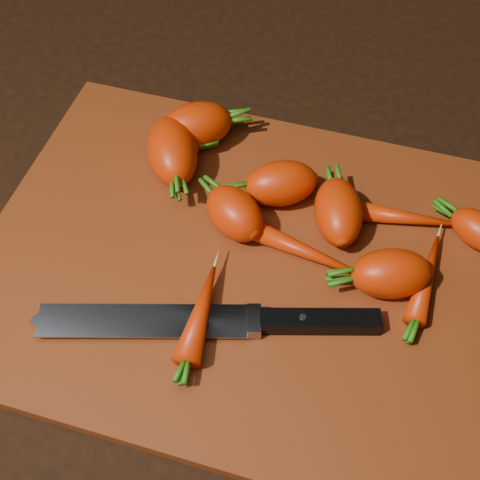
# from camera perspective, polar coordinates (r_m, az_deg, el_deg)

# --- Properties ---
(ground) EXTENTS (2.00, 2.00, 0.01)m
(ground) POSITION_cam_1_polar(r_m,az_deg,el_deg) (0.67, -0.24, -2.46)
(ground) COLOR black
(cutting_board) EXTENTS (0.50, 0.40, 0.01)m
(cutting_board) POSITION_cam_1_polar(r_m,az_deg,el_deg) (0.66, -0.25, -1.92)
(cutting_board) COLOR maroon
(cutting_board) RESTS_ON ground
(carrot_0) EXTENTS (0.10, 0.09, 0.05)m
(carrot_0) POSITION_cam_1_polar(r_m,az_deg,el_deg) (0.74, -3.77, 9.70)
(carrot_0) COLOR red
(carrot_0) RESTS_ON cutting_board
(carrot_1) EXTENTS (0.08, 0.08, 0.05)m
(carrot_1) POSITION_cam_1_polar(r_m,az_deg,el_deg) (0.66, -0.48, 2.29)
(carrot_1) COLOR red
(carrot_1) RESTS_ON cutting_board
(carrot_2) EXTENTS (0.09, 0.11, 0.05)m
(carrot_2) POSITION_cam_1_polar(r_m,az_deg,el_deg) (0.71, -5.80, 7.54)
(carrot_2) COLOR red
(carrot_2) RESTS_ON cutting_board
(carrot_3) EXTENTS (0.07, 0.09, 0.05)m
(carrot_3) POSITION_cam_1_polar(r_m,az_deg,el_deg) (0.66, 8.38, 2.40)
(carrot_3) COLOR red
(carrot_3) RESTS_ON cutting_board
(carrot_4) EXTENTS (0.09, 0.08, 0.05)m
(carrot_4) POSITION_cam_1_polar(r_m,az_deg,el_deg) (0.68, 3.51, 4.83)
(carrot_4) COLOR red
(carrot_4) RESTS_ON cutting_board
(carrot_5) EXTENTS (0.06, 0.05, 0.03)m
(carrot_5) POSITION_cam_1_polar(r_m,az_deg,el_deg) (0.73, -5.41, 7.81)
(carrot_5) COLOR red
(carrot_5) RESTS_ON cutting_board
(carrot_6) EXTENTS (0.07, 0.06, 0.04)m
(carrot_6) POSITION_cam_1_polar(r_m,az_deg,el_deg) (0.69, 19.69, 0.79)
(carrot_6) COLOR red
(carrot_6) RESTS_ON cutting_board
(carrot_7) EXTENTS (0.03, 0.10, 0.02)m
(carrot_7) POSITION_cam_1_polar(r_m,az_deg,el_deg) (0.65, 15.63, -3.09)
(carrot_7) COLOR red
(carrot_7) RESTS_ON cutting_board
(carrot_8) EXTENTS (0.14, 0.05, 0.02)m
(carrot_8) POSITION_cam_1_polar(r_m,az_deg,el_deg) (0.65, 5.09, -0.77)
(carrot_8) COLOR red
(carrot_8) RESTS_ON cutting_board
(carrot_9) EXTENTS (0.03, 0.10, 0.03)m
(carrot_9) POSITION_cam_1_polar(r_m,az_deg,el_deg) (0.61, -3.38, -6.19)
(carrot_9) COLOR red
(carrot_9) RESTS_ON cutting_board
(carrot_10) EXTENTS (0.09, 0.07, 0.05)m
(carrot_10) POSITION_cam_1_polar(r_m,az_deg,el_deg) (0.63, 12.75, -2.82)
(carrot_10) COLOR red
(carrot_10) RESTS_ON cutting_board
(carrot_11) EXTENTS (0.10, 0.03, 0.02)m
(carrot_11) POSITION_cam_1_polar(r_m,az_deg,el_deg) (0.69, 14.16, 1.84)
(carrot_11) COLOR red
(carrot_11) RESTS_ON cutting_board
(knife) EXTENTS (0.31, 0.11, 0.02)m
(knife) POSITION_cam_1_polar(r_m,az_deg,el_deg) (0.61, -6.56, -6.88)
(knife) COLOR gray
(knife) RESTS_ON cutting_board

